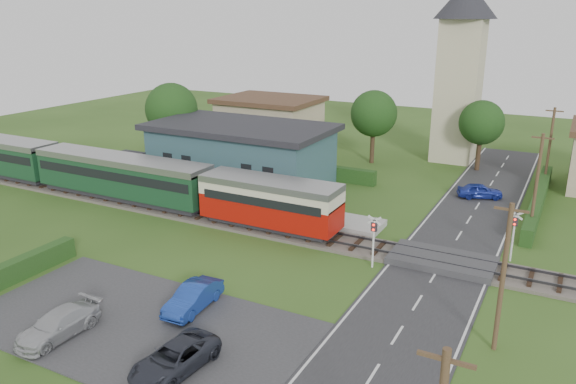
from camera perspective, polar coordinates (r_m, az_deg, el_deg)
The scene contains 30 objects.
ground at distance 36.97m, azimuth -0.67°, elevation -5.43°, with size 120.00×120.00×0.00m, color #2D4C19.
railway_track at distance 38.57m, azimuth 0.75°, elevation -4.24°, with size 76.00×3.20×0.49m.
road at distance 33.80m, azimuth 14.59°, elevation -8.32°, with size 6.00×70.00×0.05m, color #28282B.
car_park at distance 29.04m, azimuth -15.03°, elevation -12.90°, with size 17.00×9.00×0.08m, color #333335.
crossing_deck at distance 35.49m, azimuth 15.39°, elevation -6.74°, with size 6.20×3.40×0.45m, color #333335.
platform at distance 46.07m, azimuth -8.56°, elevation -0.58°, with size 30.00×3.00×0.45m, color gray.
equipment_hut at distance 50.64m, azimuth -15.99°, elevation 2.40°, with size 2.30×2.30×2.55m.
station_building at distance 49.98m, azimuth -4.78°, elevation 3.96°, with size 16.00×9.00×5.30m.
train at distance 48.89m, azimuth -19.22°, elevation 2.08°, with size 43.20×2.90×3.40m.
church_tower at distance 59.11m, azimuth 17.19°, elevation 12.78°, with size 6.00×6.00×17.60m.
house_west at distance 64.22m, azimuth -1.85°, elevation 7.18°, with size 10.80×8.80×5.50m.
hedge_carpark at distance 35.42m, azimuth -26.65°, elevation -7.46°, with size 0.80×9.00×1.20m, color #193814.
hedge_roadside at distance 47.99m, azimuth 24.09°, elevation -0.75°, with size 0.80×18.00×1.20m, color #193814.
hedge_station at distance 54.21m, azimuth -2.18°, elevation 2.87°, with size 22.00×0.80×1.30m, color #193814.
tree_a at distance 57.62m, azimuth -11.75°, elevation 8.22°, with size 5.20×5.20×8.00m.
tree_b at distance 56.73m, azimuth 8.71°, elevation 7.87°, with size 4.60×4.60×7.34m.
tree_c at distance 56.37m, azimuth 19.07°, elevation 6.66°, with size 4.20×4.20×6.78m.
utility_pole_b at distance 26.33m, azimuth 21.00°, elevation -8.02°, with size 1.40×0.22×7.00m.
utility_pole_c at distance 41.40m, azimuth 23.94°, elevation 0.88°, with size 1.40×0.22×7.00m.
utility_pole_d at distance 53.05m, azimuth 25.02°, elevation 4.19°, with size 1.40×0.22×7.00m.
crossing_signal_near at distance 33.45m, azimuth 8.70°, elevation -4.25°, with size 0.84×0.28×3.28m.
crossing_signal_far at distance 36.54m, azimuth 21.98°, elevation -3.46°, with size 0.84×0.28×3.28m.
streetlamp_west at distance 63.88m, azimuth -9.61°, elevation 7.11°, with size 0.30×0.30×5.15m.
streetlamp_east at distance 58.03m, azimuth 27.04°, elevation 4.36°, with size 0.30×0.30×5.15m.
car_on_road at distance 48.51m, azimuth 18.91°, elevation 0.11°, with size 1.43×3.56×1.21m, color #1C2E9C.
car_park_blue at distance 29.47m, azimuth -9.61°, elevation -10.50°, with size 1.36×3.91×1.29m, color navy.
car_park_silver at distance 28.94m, azimuth -22.32°, elevation -12.33°, with size 1.72×4.23×1.23m, color #AEB0B3.
car_park_dark at distance 25.09m, azimuth -11.43°, elevation -16.22°, with size 1.97×4.27×1.19m, color #282B35.
pedestrian_near at distance 41.87m, azimuth 0.08°, elevation -0.51°, with size 0.72×0.47×1.97m, color gray.
pedestrian_far at distance 49.74m, azimuth -14.80°, elevation 1.69°, with size 0.82×0.64×1.70m, color gray.
Camera 1 is at (16.21, -29.88, 14.54)m, focal length 35.00 mm.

